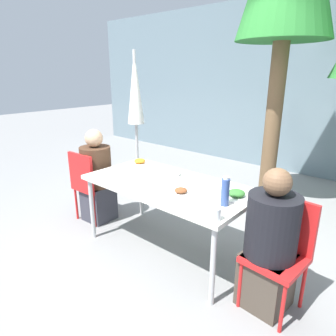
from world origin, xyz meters
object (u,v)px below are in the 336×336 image
at_px(drinking_cup, 215,214).
at_px(salad_bowl, 172,173).
at_px(person_right, 270,246).
at_px(person_left, 97,179).
at_px(bottle, 225,192).
at_px(chair_left, 89,181).
at_px(closed_umbrella, 135,100).
at_px(chair_right, 281,246).

distance_m(drinking_cup, salad_bowl, 1.02).
relative_size(person_right, drinking_cup, 12.24).
relative_size(person_left, person_right, 1.00).
bearing_deg(bottle, person_right, -0.34).
height_order(bottle, drinking_cup, bottle).
bearing_deg(chair_left, closed_umbrella, 104.16).
xyz_separation_m(person_right, drinking_cup, (-0.32, -0.26, 0.25)).
xyz_separation_m(person_left, person_right, (2.16, -0.03, -0.00)).
bearing_deg(person_left, bottle, -4.04).
height_order(chair_right, drinking_cup, chair_right).
bearing_deg(person_right, bottle, 4.44).
distance_m(closed_umbrella, salad_bowl, 1.68).
xyz_separation_m(person_left, closed_umbrella, (-0.39, 1.03, 0.84)).
distance_m(chair_left, chair_right, 2.26).
relative_size(chair_left, drinking_cup, 9.41).
relative_size(person_left, chair_right, 1.30).
relative_size(person_left, closed_umbrella, 0.55).
height_order(person_right, drinking_cup, person_right).
distance_m(chair_left, salad_bowl, 1.09).
relative_size(person_right, closed_umbrella, 0.55).
bearing_deg(chair_left, chair_right, 0.14).
height_order(person_left, bottle, person_left).
distance_m(closed_umbrella, drinking_cup, 2.66).
distance_m(chair_right, person_right, 0.10).
relative_size(chair_right, closed_umbrella, 0.42).
height_order(chair_right, closed_umbrella, closed_umbrella).
height_order(person_left, chair_right, person_left).
relative_size(chair_left, closed_umbrella, 0.42).
distance_m(person_right, salad_bowl, 1.25).
bearing_deg(chair_right, chair_left, 7.96).
distance_m(person_left, person_right, 2.16).
bearing_deg(chair_right, bottle, 13.90).
distance_m(chair_left, closed_umbrella, 1.45).
bearing_deg(person_right, chair_left, 6.08).
xyz_separation_m(chair_right, salad_bowl, (-1.25, 0.21, 0.25)).
height_order(person_left, person_right, person_left).
bearing_deg(closed_umbrella, bottle, -26.37).
distance_m(person_right, drinking_cup, 0.49).
bearing_deg(chair_right, closed_umbrella, -16.06).
bearing_deg(closed_umbrella, chair_right, -20.84).
bearing_deg(chair_right, person_left, 5.89).
bearing_deg(person_right, chair_right, -121.93).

